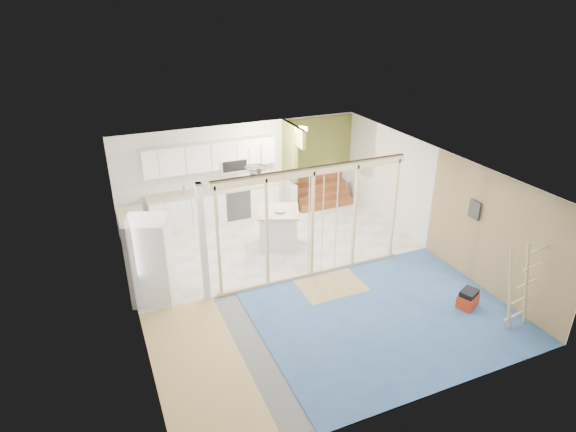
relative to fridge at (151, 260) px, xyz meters
name	(u,v)px	position (x,y,z in m)	size (l,w,h in m)	color
room	(300,226)	(3.08, -0.45, 0.38)	(7.01, 8.01, 2.61)	slate
floor_overlays	(301,275)	(3.16, -0.39, -0.91)	(7.00, 8.00, 0.03)	beige
stud_frame	(289,215)	(2.84, -0.45, 0.67)	(4.66, 0.14, 2.60)	beige
base_cabinets	(192,213)	(1.48, 2.91, -0.45)	(4.45, 2.24, 0.93)	white
upper_cabinets	(213,157)	(2.24, 3.37, 0.90)	(3.60, 0.41, 0.85)	white
green_partition	(311,175)	(5.13, 3.21, 0.03)	(2.25, 1.51, 2.60)	olive
pot_rack	(255,170)	(2.78, 1.44, 1.08)	(0.52, 0.52, 0.72)	black
sheathing_panel	(495,236)	(6.56, -2.45, 0.38)	(0.02, 4.00, 2.60)	tan
electrical_panel	(475,210)	(6.51, -1.85, 0.73)	(0.04, 0.30, 0.40)	#3B3B40
ceiling_light	(301,129)	(4.48, 2.55, 1.62)	(0.32, 0.32, 0.08)	#FFEABF
fridge	(151,260)	(0.00, 0.00, 0.00)	(1.02, 0.98, 1.84)	white
island	(278,228)	(3.23, 1.14, -0.43)	(1.30, 1.30, 0.98)	silver
bowl	(280,211)	(3.24, 1.02, 0.09)	(0.24, 0.24, 0.06)	silver
soap_bottle_a	(184,188)	(1.39, 3.27, 0.16)	(0.11, 0.11, 0.29)	#A5A7B8
soap_bottle_b	(264,179)	(3.65, 3.21, 0.11)	(0.09, 0.09, 0.19)	silver
toolbox	(468,299)	(5.76, -2.81, -0.73)	(0.51, 0.46, 0.40)	#B02E10
ladder	(520,286)	(6.09, -3.65, 0.01)	(0.97, 0.05, 1.81)	tan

